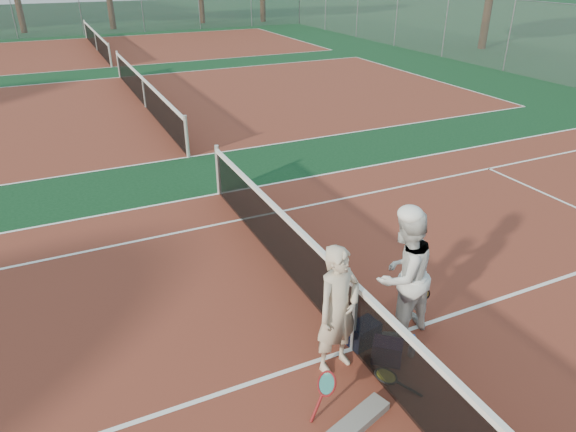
{
  "coord_description": "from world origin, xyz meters",
  "views": [
    {
      "loc": [
        -2.98,
        -4.36,
        4.57
      ],
      "look_at": [
        0.0,
        1.98,
        1.05
      ],
      "focal_mm": 32.0,
      "sensor_mm": 36.0,
      "label": 1
    }
  ],
  "objects_px": {
    "water_bottle": "(412,347)",
    "racket_spare": "(386,377)",
    "sports_bag_purple": "(387,351)",
    "player_a": "(338,310)",
    "sports_bag_navy": "(363,333)",
    "net_main": "(355,318)",
    "racket_red": "(326,394)",
    "player_b": "(403,275)",
    "racket_black_held": "(420,303)"
  },
  "relations": [
    {
      "from": "sports_bag_navy",
      "to": "racket_black_held",
      "type": "bearing_deg",
      "value": 4.96
    },
    {
      "from": "sports_bag_navy",
      "to": "water_bottle",
      "type": "relative_size",
      "value": 1.36
    },
    {
      "from": "water_bottle",
      "to": "player_a",
      "type": "bearing_deg",
      "value": 164.26
    },
    {
      "from": "net_main",
      "to": "sports_bag_purple",
      "type": "distance_m",
      "value": 0.58
    },
    {
      "from": "racket_red",
      "to": "sports_bag_navy",
      "type": "distance_m",
      "value": 1.29
    },
    {
      "from": "racket_spare",
      "to": "water_bottle",
      "type": "bearing_deg",
      "value": -98.66
    },
    {
      "from": "player_b",
      "to": "racket_black_held",
      "type": "bearing_deg",
      "value": 176.96
    },
    {
      "from": "sports_bag_purple",
      "to": "racket_spare",
      "type": "bearing_deg",
      "value": -126.33
    },
    {
      "from": "player_b",
      "to": "racket_spare",
      "type": "distance_m",
      "value": 1.31
    },
    {
      "from": "player_a",
      "to": "sports_bag_navy",
      "type": "distance_m",
      "value": 0.89
    },
    {
      "from": "water_bottle",
      "to": "sports_bag_navy",
      "type": "bearing_deg",
      "value": 132.25
    },
    {
      "from": "racket_red",
      "to": "racket_spare",
      "type": "distance_m",
      "value": 0.92
    },
    {
      "from": "player_a",
      "to": "racket_red",
      "type": "xyz_separation_m",
      "value": [
        -0.47,
        -0.6,
        -0.58
      ]
    },
    {
      "from": "net_main",
      "to": "sports_bag_navy",
      "type": "relative_size",
      "value": 26.98
    },
    {
      "from": "net_main",
      "to": "racket_black_held",
      "type": "relative_size",
      "value": 18.73
    },
    {
      "from": "racket_spare",
      "to": "water_bottle",
      "type": "height_order",
      "value": "water_bottle"
    },
    {
      "from": "racket_red",
      "to": "sports_bag_purple",
      "type": "height_order",
      "value": "racket_red"
    },
    {
      "from": "racket_red",
      "to": "racket_black_held",
      "type": "xyz_separation_m",
      "value": [
        1.97,
        0.89,
        0.02
      ]
    },
    {
      "from": "player_a",
      "to": "player_b",
      "type": "bearing_deg",
      "value": -2.48
    },
    {
      "from": "racket_spare",
      "to": "sports_bag_navy",
      "type": "xyz_separation_m",
      "value": [
        0.12,
        0.7,
        0.11
      ]
    },
    {
      "from": "player_a",
      "to": "sports_bag_purple",
      "type": "height_order",
      "value": "player_a"
    },
    {
      "from": "racket_black_held",
      "to": "sports_bag_purple",
      "type": "xyz_separation_m",
      "value": [
        -0.88,
        -0.5,
        -0.14
      ]
    },
    {
      "from": "player_b",
      "to": "net_main",
      "type": "bearing_deg",
      "value": -7.96
    },
    {
      "from": "net_main",
      "to": "player_a",
      "type": "bearing_deg",
      "value": -155.73
    },
    {
      "from": "player_a",
      "to": "racket_red",
      "type": "bearing_deg",
      "value": -141.72
    },
    {
      "from": "player_a",
      "to": "sports_bag_navy",
      "type": "height_order",
      "value": "player_a"
    },
    {
      "from": "racket_black_held",
      "to": "sports_bag_purple",
      "type": "relative_size",
      "value": 1.6
    },
    {
      "from": "racket_black_held",
      "to": "sports_bag_navy",
      "type": "height_order",
      "value": "racket_black_held"
    },
    {
      "from": "player_b",
      "to": "racket_red",
      "type": "relative_size",
      "value": 3.39
    },
    {
      "from": "net_main",
      "to": "water_bottle",
      "type": "bearing_deg",
      "value": -34.97
    },
    {
      "from": "player_a",
      "to": "water_bottle",
      "type": "bearing_deg",
      "value": -29.47
    },
    {
      "from": "player_a",
      "to": "racket_black_held",
      "type": "xyz_separation_m",
      "value": [
        1.5,
        0.29,
        -0.56
      ]
    },
    {
      "from": "racket_red",
      "to": "water_bottle",
      "type": "xyz_separation_m",
      "value": [
        1.43,
        0.33,
        -0.12
      ]
    },
    {
      "from": "net_main",
      "to": "racket_black_held",
      "type": "distance_m",
      "value": 1.18
    },
    {
      "from": "racket_black_held",
      "to": "water_bottle",
      "type": "height_order",
      "value": "racket_black_held"
    },
    {
      "from": "racket_black_held",
      "to": "sports_bag_navy",
      "type": "xyz_separation_m",
      "value": [
        -0.97,
        -0.08,
        -0.13
      ]
    },
    {
      "from": "water_bottle",
      "to": "sports_bag_purple",
      "type": "bearing_deg",
      "value": 169.42
    },
    {
      "from": "sports_bag_navy",
      "to": "water_bottle",
      "type": "bearing_deg",
      "value": -47.75
    },
    {
      "from": "net_main",
      "to": "racket_spare",
      "type": "height_order",
      "value": "net_main"
    },
    {
      "from": "player_b",
      "to": "sports_bag_purple",
      "type": "distance_m",
      "value": 1.0
    },
    {
      "from": "water_bottle",
      "to": "racket_spare",
      "type": "bearing_deg",
      "value": -157.68
    },
    {
      "from": "sports_bag_navy",
      "to": "sports_bag_purple",
      "type": "bearing_deg",
      "value": -77.04
    },
    {
      "from": "racket_red",
      "to": "racket_spare",
      "type": "xyz_separation_m",
      "value": [
        0.89,
        0.1,
        -0.22
      ]
    },
    {
      "from": "racket_black_held",
      "to": "racket_spare",
      "type": "relative_size",
      "value": 0.98
    },
    {
      "from": "net_main",
      "to": "player_b",
      "type": "distance_m",
      "value": 0.85
    },
    {
      "from": "sports_bag_navy",
      "to": "sports_bag_purple",
      "type": "xyz_separation_m",
      "value": [
        0.09,
        -0.41,
        -0.01
      ]
    },
    {
      "from": "player_b",
      "to": "sports_bag_navy",
      "type": "height_order",
      "value": "player_b"
    },
    {
      "from": "player_a",
      "to": "sports_bag_purple",
      "type": "xyz_separation_m",
      "value": [
        0.63,
        -0.21,
        -0.7
      ]
    },
    {
      "from": "racket_red",
      "to": "racket_spare",
      "type": "bearing_deg",
      "value": -9.65
    },
    {
      "from": "player_a",
      "to": "sports_bag_navy",
      "type": "xyz_separation_m",
      "value": [
        0.53,
        0.2,
        -0.69
      ]
    }
  ]
}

